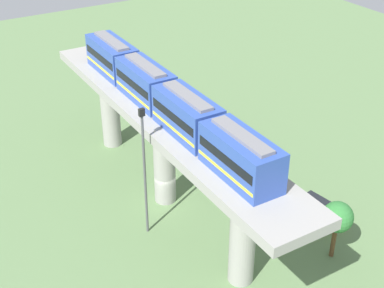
% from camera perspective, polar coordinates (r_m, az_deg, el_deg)
% --- Properties ---
extents(ground_plane, '(120.00, 120.00, 0.00)m').
position_cam_1_polar(ground_plane, '(49.80, -2.77, -5.74)').
color(ground_plane, '#5B7A4C').
extents(viaduct, '(5.20, 35.80, 8.77)m').
position_cam_1_polar(viaduct, '(46.14, -2.97, 1.06)').
color(viaduct, '#999691').
rests_on(viaduct, ground).
extents(train, '(2.64, 27.45, 3.24)m').
position_cam_1_polar(train, '(44.13, -2.79, 4.80)').
color(train, '#2D4CA5').
rests_on(train, viaduct).
extents(parked_car_yellow, '(2.42, 4.43, 1.76)m').
position_cam_1_polar(parked_car_yellow, '(48.39, 12.63, -6.70)').
color(parked_car_yellow, yellow).
rests_on(parked_car_yellow, ground).
extents(parked_car_red, '(2.77, 4.51, 1.76)m').
position_cam_1_polar(parked_car_red, '(59.75, 1.82, 1.79)').
color(parked_car_red, red).
rests_on(parked_car_red, ground).
extents(parked_car_silver, '(2.08, 4.31, 1.76)m').
position_cam_1_polar(parked_car_silver, '(51.74, 2.84, -3.20)').
color(parked_car_silver, '#B2B5BA').
rests_on(parked_car_silver, ground).
extents(tree_near_viaduct, '(2.42, 2.42, 5.01)m').
position_cam_1_polar(tree_near_viaduct, '(42.96, 14.87, -7.40)').
color(tree_near_viaduct, brown).
rests_on(tree_near_viaduct, ground).
extents(signal_post, '(0.44, 0.28, 11.37)m').
position_cam_1_polar(signal_post, '(42.71, -4.96, -2.51)').
color(signal_post, '#4C4C51').
rests_on(signal_post, ground).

